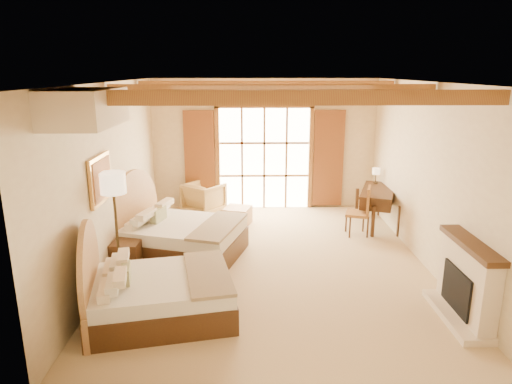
{
  "coord_description": "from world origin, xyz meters",
  "views": [
    {
      "loc": [
        -0.41,
        -7.7,
        3.4
      ],
      "look_at": [
        -0.26,
        0.2,
        1.27
      ],
      "focal_mm": 32.0,
      "sensor_mm": 36.0,
      "label": 1
    }
  ],
  "objects_px": {
    "nightstand": "(127,257)",
    "desk": "(377,206)",
    "armchair": "(204,198)",
    "bed_far": "(175,234)",
    "bed_near": "(151,291)"
  },
  "relations": [
    {
      "from": "nightstand",
      "to": "desk",
      "type": "height_order",
      "value": "desk"
    },
    {
      "from": "desk",
      "to": "nightstand",
      "type": "bearing_deg",
      "value": -134.83
    },
    {
      "from": "armchair",
      "to": "desk",
      "type": "xyz_separation_m",
      "value": [
        3.96,
        -0.99,
        0.07
      ]
    },
    {
      "from": "bed_far",
      "to": "desk",
      "type": "relative_size",
      "value": 1.5
    },
    {
      "from": "nightstand",
      "to": "armchair",
      "type": "height_order",
      "value": "armchair"
    },
    {
      "from": "nightstand",
      "to": "armchair",
      "type": "bearing_deg",
      "value": 76.35
    },
    {
      "from": "bed_far",
      "to": "nightstand",
      "type": "xyz_separation_m",
      "value": [
        -0.71,
        -0.75,
        -0.14
      ]
    },
    {
      "from": "bed_near",
      "to": "bed_far",
      "type": "relative_size",
      "value": 0.88
    },
    {
      "from": "nightstand",
      "to": "desk",
      "type": "xyz_separation_m",
      "value": [
        4.97,
        2.37,
        0.17
      ]
    },
    {
      "from": "armchair",
      "to": "desk",
      "type": "relative_size",
      "value": 0.49
    },
    {
      "from": "bed_near",
      "to": "desk",
      "type": "relative_size",
      "value": 1.33
    },
    {
      "from": "nightstand",
      "to": "desk",
      "type": "relative_size",
      "value": 0.33
    },
    {
      "from": "armchair",
      "to": "desk",
      "type": "bearing_deg",
      "value": -157.35
    },
    {
      "from": "bed_near",
      "to": "nightstand",
      "type": "relative_size",
      "value": 3.98
    },
    {
      "from": "bed_far",
      "to": "nightstand",
      "type": "bearing_deg",
      "value": -116.82
    }
  ]
}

